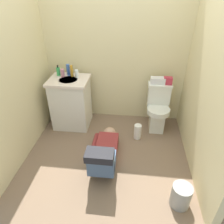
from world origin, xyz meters
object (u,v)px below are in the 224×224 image
object	(u,v)px
soap_dispenser	(58,71)
paper_towel_roll	(138,132)
toilet	(158,108)
toiletry_bag	(168,81)
bottle_amber	(72,71)
tissue_box	(158,81)
bottle_blue	(68,70)
vanity_cabinet	(71,102)
trash_can	(181,196)
person_plumber	(104,152)
bottle_pink	(62,73)
bottle_white	(77,74)
faucet	(71,73)

from	to	relation	value
soap_dispenser	paper_towel_roll	world-z (taller)	soap_dispenser
toilet	paper_towel_roll	bearing A→B (deg)	-133.20
toiletry_bag	bottle_amber	xyz separation A→B (m)	(-1.47, -0.04, 0.10)
tissue_box	bottle_blue	size ratio (longest dim) A/B	1.25
toiletry_bag	bottle_blue	size ratio (longest dim) A/B	0.71
bottle_amber	paper_towel_roll	distance (m)	1.37
tissue_box	paper_towel_roll	distance (m)	0.83
vanity_cabinet	trash_can	bearing A→B (deg)	-41.03
trash_can	paper_towel_roll	world-z (taller)	trash_can
person_plumber	bottle_blue	world-z (taller)	bottle_blue
person_plumber	bottle_pink	xyz separation A→B (m)	(-0.77, 0.92, 0.71)
toilet	bottle_pink	bearing A→B (deg)	178.94
trash_can	soap_dispenser	bearing A→B (deg)	139.82
tissue_box	soap_dispenser	distance (m)	1.54
person_plumber	trash_can	distance (m)	1.04
paper_towel_roll	soap_dispenser	bearing A→B (deg)	163.19
bottle_pink	bottle_white	size ratio (longest dim) A/B	1.01
vanity_cabinet	bottle_blue	xyz separation A→B (m)	(-0.04, 0.15, 0.49)
toilet	soap_dispenser	world-z (taller)	soap_dispenser
toiletry_bag	bottle_white	distance (m)	1.38
bottle_white	paper_towel_roll	distance (m)	1.28
soap_dispenser	trash_can	xyz separation A→B (m)	(1.75, -1.48, -0.75)
bottle_pink	paper_towel_roll	world-z (taller)	bottle_pink
faucet	trash_can	world-z (taller)	faucet
vanity_cabinet	tissue_box	xyz separation A→B (m)	(1.34, 0.14, 0.38)
toilet	trash_can	size ratio (longest dim) A/B	2.76
toilet	bottle_blue	distance (m)	1.53
toiletry_bag	bottle_pink	xyz separation A→B (m)	(-1.61, -0.06, 0.08)
toilet	paper_towel_roll	xyz separation A→B (m)	(-0.30, -0.32, -0.25)
toiletry_bag	bottle_white	world-z (taller)	bottle_white
person_plumber	bottle_amber	distance (m)	1.35
bottle_pink	paper_towel_roll	xyz separation A→B (m)	(1.20, -0.35, -0.76)
toilet	bottle_pink	distance (m)	1.59
faucet	trash_can	xyz separation A→B (m)	(1.56, -1.50, -0.73)
person_plumber	toilet	bearing A→B (deg)	50.66
bottle_amber	person_plumber	bearing A→B (deg)	-56.28
vanity_cabinet	bottle_blue	world-z (taller)	bottle_blue
paper_towel_roll	bottle_pink	bearing A→B (deg)	163.87
toiletry_bag	paper_towel_roll	world-z (taller)	toiletry_bag
toilet	faucet	bearing A→B (deg)	176.42
faucet	paper_towel_roll	bearing A→B (deg)	-20.46
tissue_box	paper_towel_roll	size ratio (longest dim) A/B	0.92
bottle_blue	bottle_amber	bearing A→B (deg)	-32.78
person_plumber	bottle_blue	distance (m)	1.41
tissue_box	bottle_blue	bearing A→B (deg)	179.73
person_plumber	trash_can	world-z (taller)	person_plumber
tissue_box	bottle_white	distance (m)	1.23
paper_towel_roll	bottle_white	bearing A→B (deg)	160.63
bottle_blue	person_plumber	bearing A→B (deg)	-54.77
soap_dispenser	bottle_pink	distance (m)	0.09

